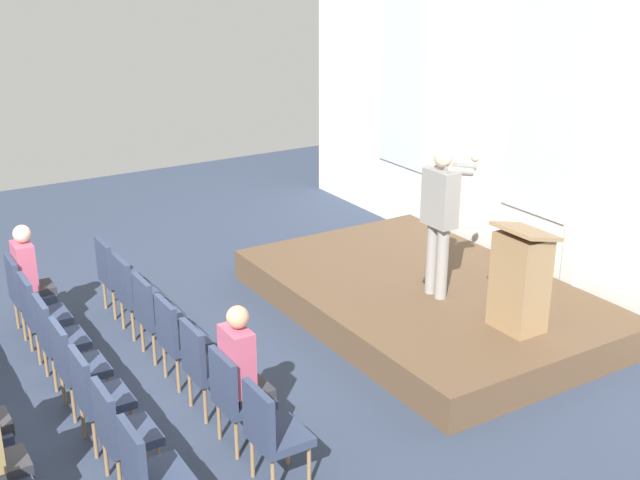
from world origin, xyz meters
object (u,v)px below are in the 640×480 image
lectern (520,280)px  chair_r0_c6 (271,429)px  chair_r0_c0 (114,272)px  chair_r0_c5 (236,393)px  chair_r1_c0 (25,290)px  chair_r1_c5 (120,428)px  chair_r0_c1 (133,291)px  mic_stand (436,256)px  chair_r1_c1 (39,311)px  audience_r1_c0 (30,273)px  chair_r1_c6 (149,470)px  chair_r0_c2 (154,312)px  chair_r0_c3 (178,335)px  chair_r0_c4 (205,362)px  chair_r1_c4 (95,393)px  audience_r0_c5 (243,369)px  chair_r1_c3 (74,362)px  speaker (440,212)px  chair_r1_c2 (56,335)px

lectern → chair_r0_c6: 3.32m
chair_r0_c0 → chair_r0_c5: size_ratio=1.00×
chair_r1_c0 → chair_r1_c5: bearing=0.0°
lectern → chair_r0_c6: lectern is taller
lectern → chair_r0_c1: (-2.77, -3.25, -0.41)m
mic_stand → chair_r1_c1: 4.56m
audience_r1_c0 → chair_r1_c6: 3.97m
lectern → chair_r0_c0: bearing=-136.6°
chair_r1_c1 → chair_r1_c5: 2.64m
mic_stand → chair_r0_c2: mic_stand is taller
chair_r0_c3 → chair_r0_c4: 0.66m
chair_r0_c1 → chair_r0_c2: size_ratio=1.00×
chair_r0_c0 → chair_r0_c5: bearing=0.0°
chair_r0_c5 → chair_r1_c4: bearing=-122.3°
chair_r1_c0 → chair_r0_c3: bearing=27.8°
audience_r0_c5 → chair_r1_c4: 1.32m
chair_r0_c2 → audience_r1_c0: bearing=-143.9°
lectern → audience_r0_c5: 3.18m
chair_r1_c3 → chair_r0_c5: bearing=38.4°
chair_r0_c1 → speaker: bearing=62.0°
chair_r0_c2 → chair_r0_c5: bearing=0.0°
chair_r0_c0 → audience_r0_c5: bearing=1.4°
chair_r0_c0 → chair_r1_c0: 1.05m
chair_r1_c4 → chair_r1_c1: bearing=180.0°
chair_r1_c5 → chair_r1_c6: bearing=0.0°
chair_r0_c3 → chair_r0_c6: 1.98m
lectern → audience_r0_c5: (-0.13, -3.17, -0.19)m
chair_r0_c3 → chair_r1_c1: bearing=-141.6°
chair_r0_c4 → chair_r1_c4: bearing=-90.0°
chair_r0_c0 → chair_r0_c6: 3.97m
lectern → chair_r1_c2: bearing=-116.2°
mic_stand → chair_r1_c3: 4.36m
chair_r0_c0 → chair_r1_c5: (3.31, -1.05, 0.00)m
speaker → chair_r1_c0: bearing=-119.1°
chair_r0_c6 → audience_r1_c0: size_ratio=0.72×
mic_stand → audience_r0_c5: size_ratio=1.14×
chair_r1_c0 → chair_r0_c5: bearing=17.6°
chair_r0_c1 → chair_r1_c5: (2.64, -1.05, 0.00)m
audience_r0_c5 → chair_r1_c2: 2.29m
chair_r0_c0 → chair_r0_c3: 1.98m
chair_r0_c3 → chair_r0_c5: size_ratio=1.00×
chair_r1_c1 → chair_r1_c5: size_ratio=1.00×
lectern → audience_r1_c0: 5.44m
audience_r0_c5 → chair_r0_c6: audience_r0_c5 is taller
chair_r0_c0 → chair_r0_c4: bearing=0.0°
chair_r0_c5 → chair_r1_c5: same height
mic_stand → chair_r0_c3: 3.31m
chair_r1_c1 → chair_r0_c6: bearing=17.6°
chair_r0_c2 → chair_r1_c6: bearing=-21.6°
chair_r1_c0 → mic_stand: bearing=65.3°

